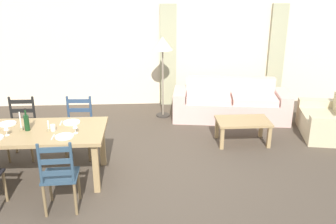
{
  "coord_description": "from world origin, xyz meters",
  "views": [
    {
      "loc": [
        0.11,
        -4.78,
        2.71
      ],
      "look_at": [
        0.42,
        0.58,
        0.75
      ],
      "focal_mm": 39.4,
      "sensor_mm": 36.0,
      "label": 1
    }
  ],
  "objects_px": {
    "dining_table": "(36,136)",
    "coffee_cup_primary": "(53,128)",
    "dining_chair_far_right": "(79,128)",
    "wine_bottle": "(27,122)",
    "standing_lamp": "(163,48)",
    "couch": "(230,104)",
    "wine_glass_near_right": "(75,126)",
    "coffee_table": "(243,124)",
    "dining_chair_near_right": "(59,176)",
    "dining_chair_far_left": "(22,128)",
    "armchair_upholstered": "(329,122)",
    "wine_glass_near_left": "(6,128)"
  },
  "relations": [
    {
      "from": "wine_bottle",
      "to": "coffee_table",
      "type": "relative_size",
      "value": 0.35
    },
    {
      "from": "dining_chair_far_right",
      "to": "couch",
      "type": "relative_size",
      "value": 0.41
    },
    {
      "from": "wine_glass_near_right",
      "to": "dining_chair_near_right",
      "type": "bearing_deg",
      "value": -98.89
    },
    {
      "from": "wine_bottle",
      "to": "armchair_upholstered",
      "type": "distance_m",
      "value": 5.12
    },
    {
      "from": "couch",
      "to": "wine_glass_near_left",
      "type": "bearing_deg",
      "value": -145.72
    },
    {
      "from": "dining_chair_near_right",
      "to": "couch",
      "type": "height_order",
      "value": "dining_chair_near_right"
    },
    {
      "from": "dining_chair_far_left",
      "to": "coffee_cup_primary",
      "type": "xyz_separation_m",
      "value": [
        0.69,
        -0.79,
        0.32
      ]
    },
    {
      "from": "dining_table",
      "to": "standing_lamp",
      "type": "xyz_separation_m",
      "value": [
        1.86,
        2.45,
        0.75
      ]
    },
    {
      "from": "dining_table",
      "to": "dining_chair_far_right",
      "type": "bearing_deg",
      "value": 58.2
    },
    {
      "from": "coffee_cup_primary",
      "to": "coffee_table",
      "type": "height_order",
      "value": "coffee_cup_primary"
    },
    {
      "from": "wine_glass_near_right",
      "to": "dining_table",
      "type": "bearing_deg",
      "value": 167.06
    },
    {
      "from": "coffee_cup_primary",
      "to": "armchair_upholstered",
      "type": "height_order",
      "value": "coffee_cup_primary"
    },
    {
      "from": "wine_bottle",
      "to": "coffee_cup_primary",
      "type": "distance_m",
      "value": 0.36
    },
    {
      "from": "dining_chair_far_left",
      "to": "coffee_table",
      "type": "relative_size",
      "value": 1.07
    },
    {
      "from": "wine_glass_near_right",
      "to": "wine_bottle",
      "type": "bearing_deg",
      "value": 168.12
    },
    {
      "from": "dining_chair_near_right",
      "to": "wine_bottle",
      "type": "bearing_deg",
      "value": 125.81
    },
    {
      "from": "wine_glass_near_right",
      "to": "coffee_cup_primary",
      "type": "xyz_separation_m",
      "value": [
        -0.32,
        0.1,
        -0.07
      ]
    },
    {
      "from": "dining_chair_far_right",
      "to": "armchair_upholstered",
      "type": "xyz_separation_m",
      "value": [
        4.37,
        0.55,
        -0.23
      ]
    },
    {
      "from": "armchair_upholstered",
      "to": "couch",
      "type": "bearing_deg",
      "value": 148.7
    },
    {
      "from": "wine_glass_near_right",
      "to": "coffee_table",
      "type": "height_order",
      "value": "wine_glass_near_right"
    },
    {
      "from": "dining_chair_far_left",
      "to": "wine_glass_near_right",
      "type": "relative_size",
      "value": 5.96
    },
    {
      "from": "wine_glass_near_left",
      "to": "armchair_upholstered",
      "type": "distance_m",
      "value": 5.38
    },
    {
      "from": "coffee_table",
      "to": "dining_chair_near_right",
      "type": "bearing_deg",
      "value": -145.85
    },
    {
      "from": "wine_glass_near_right",
      "to": "armchair_upholstered",
      "type": "distance_m",
      "value": 4.52
    },
    {
      "from": "wine_bottle",
      "to": "coffee_cup_primary",
      "type": "height_order",
      "value": "wine_bottle"
    },
    {
      "from": "coffee_table",
      "to": "armchair_upholstered",
      "type": "xyz_separation_m",
      "value": [
        1.66,
        0.24,
        -0.11
      ]
    },
    {
      "from": "dining_chair_near_right",
      "to": "dining_table",
      "type": "bearing_deg",
      "value": 121.2
    },
    {
      "from": "dining_chair_near_right",
      "to": "coffee_table",
      "type": "distance_m",
      "value": 3.26
    },
    {
      "from": "coffee_cup_primary",
      "to": "armchair_upholstered",
      "type": "xyz_separation_m",
      "value": [
        4.57,
        1.31,
        -0.55
      ]
    },
    {
      "from": "dining_chair_far_left",
      "to": "dining_chair_near_right",
      "type": "bearing_deg",
      "value": -59.35
    },
    {
      "from": "dining_table",
      "to": "dining_chair_far_left",
      "type": "distance_m",
      "value": 0.89
    },
    {
      "from": "dining_table",
      "to": "coffee_table",
      "type": "bearing_deg",
      "value": 18.28
    },
    {
      "from": "dining_chair_near_right",
      "to": "dining_chair_far_left",
      "type": "bearing_deg",
      "value": 120.65
    },
    {
      "from": "dining_chair_far_left",
      "to": "wine_glass_near_left",
      "type": "relative_size",
      "value": 5.96
    },
    {
      "from": "wine_bottle",
      "to": "wine_glass_near_right",
      "type": "xyz_separation_m",
      "value": [
        0.67,
        -0.14,
        -0.01
      ]
    },
    {
      "from": "armchair_upholstered",
      "to": "dining_chair_far_left",
      "type": "bearing_deg",
      "value": -174.28
    },
    {
      "from": "wine_bottle",
      "to": "dining_table",
      "type": "bearing_deg",
      "value": -5.42
    },
    {
      "from": "standing_lamp",
      "to": "couch",
      "type": "bearing_deg",
      "value": -7.76
    },
    {
      "from": "dining_chair_far_right",
      "to": "wine_bottle",
      "type": "height_order",
      "value": "wine_bottle"
    },
    {
      "from": "coffee_cup_primary",
      "to": "armchair_upholstered",
      "type": "bearing_deg",
      "value": 16.03
    },
    {
      "from": "dining_chair_near_right",
      "to": "wine_glass_near_right",
      "type": "relative_size",
      "value": 5.96
    },
    {
      "from": "dining_table",
      "to": "dining_chair_far_right",
      "type": "relative_size",
      "value": 1.98
    },
    {
      "from": "wine_glass_near_left",
      "to": "dining_table",
      "type": "bearing_deg",
      "value": 25.11
    },
    {
      "from": "dining_chair_far_right",
      "to": "coffee_cup_primary",
      "type": "relative_size",
      "value": 10.67
    },
    {
      "from": "wine_bottle",
      "to": "dining_chair_near_right",
      "type": "bearing_deg",
      "value": -54.19
    },
    {
      "from": "standing_lamp",
      "to": "coffee_table",
      "type": "bearing_deg",
      "value": -46.87
    },
    {
      "from": "wine_bottle",
      "to": "wine_glass_near_right",
      "type": "relative_size",
      "value": 1.96
    },
    {
      "from": "coffee_cup_primary",
      "to": "standing_lamp",
      "type": "height_order",
      "value": "standing_lamp"
    },
    {
      "from": "dining_table",
      "to": "coffee_cup_primary",
      "type": "distance_m",
      "value": 0.29
    },
    {
      "from": "dining_chair_near_right",
      "to": "standing_lamp",
      "type": "xyz_separation_m",
      "value": [
        1.39,
        3.23,
        0.93
      ]
    }
  ]
}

